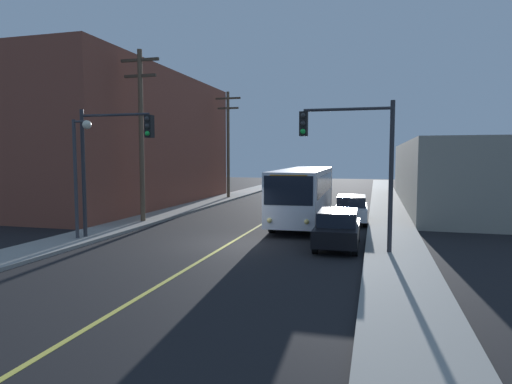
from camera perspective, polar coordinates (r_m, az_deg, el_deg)
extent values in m
plane|color=black|center=(20.14, -3.44, -6.70)|extent=(120.00, 120.00, 0.00)
cube|color=gray|center=(32.00, -10.00, -2.39)|extent=(2.50, 90.00, 0.15)
cube|color=gray|center=(28.97, 16.95, -3.26)|extent=(2.50, 90.00, 0.15)
cube|color=#D8CC4C|center=(34.52, 4.59, -1.94)|extent=(0.16, 60.00, 0.01)
cube|color=brown|center=(37.15, -17.13, 6.41)|extent=(10.00, 22.60, 10.45)
cube|color=black|center=(34.81, -10.08, 0.70)|extent=(0.06, 15.82, 1.30)
cube|color=black|center=(34.74, -10.16, 5.97)|extent=(0.06, 15.82, 1.30)
cube|color=black|center=(34.96, -10.23, 11.22)|extent=(0.06, 15.82, 1.30)
cube|color=gray|center=(39.26, 27.28, 2.05)|extent=(12.00, 27.59, 5.05)
cube|color=black|center=(38.52, 18.52, 0.90)|extent=(0.06, 19.31, 1.30)
cube|color=silver|center=(26.69, 6.29, 0.04)|extent=(2.92, 12.07, 2.75)
cube|color=black|center=(20.74, 4.22, 0.18)|extent=(2.35, 0.15, 1.40)
cube|color=black|center=(32.58, 7.62, 1.96)|extent=(2.30, 0.15, 1.10)
cube|color=black|center=(26.83, 3.64, 1.20)|extent=(0.38, 10.20, 1.10)
cube|color=black|center=(26.52, 8.99, 1.11)|extent=(0.38, 10.20, 1.10)
cube|color=orange|center=(20.71, 4.23, 1.84)|extent=(1.79, 0.12, 0.30)
sphere|color=#F9D872|center=(21.03, 1.77, -3.72)|extent=(0.24, 0.24, 0.24)
sphere|color=#F9D872|center=(20.74, 6.61, -3.87)|extent=(0.24, 0.24, 0.24)
cylinder|color=black|center=(22.90, 2.13, -4.05)|extent=(0.33, 1.01, 1.00)
cylinder|color=black|center=(22.57, 7.75, -4.21)|extent=(0.33, 1.01, 1.00)
cylinder|color=black|center=(30.42, 4.99, -1.89)|extent=(0.33, 1.01, 1.00)
cylinder|color=black|center=(30.17, 9.22, -1.99)|extent=(0.33, 1.01, 1.00)
cube|color=black|center=(19.52, 10.57, -5.14)|extent=(1.86, 4.42, 0.70)
cube|color=black|center=(19.42, 10.60, -3.25)|extent=(1.65, 2.49, 0.60)
cylinder|color=black|center=(18.19, 7.69, -6.95)|extent=(0.23, 0.64, 0.64)
cylinder|color=black|center=(18.07, 12.77, -7.10)|extent=(0.23, 0.64, 0.64)
cylinder|color=black|center=(21.12, 8.67, -5.33)|extent=(0.23, 0.64, 0.64)
cylinder|color=black|center=(21.02, 13.03, -5.45)|extent=(0.23, 0.64, 0.64)
cube|color=silver|center=(26.80, 12.28, -2.51)|extent=(1.96, 4.46, 0.70)
cube|color=black|center=(26.73, 12.31, -1.12)|extent=(1.71, 2.52, 0.60)
cylinder|color=black|center=(25.38, 10.40, -3.67)|extent=(0.24, 0.65, 0.64)
cylinder|color=black|center=(25.36, 14.02, -3.74)|extent=(0.24, 0.65, 0.64)
cylinder|color=black|center=(28.35, 10.71, -2.80)|extent=(0.24, 0.65, 0.64)
cylinder|color=black|center=(28.33, 13.95, -2.87)|extent=(0.24, 0.65, 0.64)
cylinder|color=brown|center=(26.64, -14.69, 7.01)|extent=(0.28, 0.28, 9.95)
cube|color=#4C3D2D|center=(27.18, -14.89, 16.27)|extent=(2.40, 0.16, 0.16)
cube|color=#4C3D2D|center=(27.01, -14.85, 14.40)|extent=(2.00, 0.16, 0.16)
cylinder|color=brown|center=(41.00, -3.64, 6.14)|extent=(0.28, 0.28, 9.74)
cube|color=#4C3D2D|center=(41.34, -3.67, 12.07)|extent=(2.40, 0.16, 0.16)
cube|color=#4C3D2D|center=(41.23, -3.66, 10.83)|extent=(2.00, 0.16, 0.16)
cylinder|color=#2D2D33|center=(22.22, -21.52, 2.23)|extent=(0.18, 0.18, 6.00)
cylinder|color=#2D2D33|center=(21.29, -17.92, 9.52)|extent=(3.50, 0.12, 0.12)
cube|color=black|center=(20.35, -13.71, 8.29)|extent=(0.32, 0.36, 1.00)
sphere|color=#2D2D2D|center=(20.20, -13.99, 9.22)|extent=(0.22, 0.22, 0.22)
sphere|color=#2D2D2D|center=(20.18, -13.97, 8.32)|extent=(0.22, 0.22, 0.22)
sphere|color=green|center=(20.16, -13.95, 7.41)|extent=(0.22, 0.22, 0.22)
cylinder|color=#2D2D33|center=(18.10, 17.17, 1.87)|extent=(0.18, 0.18, 6.00)
cylinder|color=#2D2D33|center=(18.21, 11.77, 10.50)|extent=(3.50, 0.12, 0.12)
cube|color=black|center=(18.36, 6.22, 8.80)|extent=(0.32, 0.36, 1.00)
sphere|color=#2D2D2D|center=(18.20, 6.13, 9.85)|extent=(0.22, 0.22, 0.22)
sphere|color=#2D2D2D|center=(18.17, 6.12, 8.84)|extent=(0.22, 0.22, 0.22)
sphere|color=green|center=(18.15, 6.11, 7.84)|extent=(0.22, 0.22, 0.22)
cylinder|color=#38383D|center=(21.93, -22.42, 1.52)|extent=(0.16, 0.16, 5.50)
cylinder|color=#38383D|center=(21.75, -21.90, 8.51)|extent=(0.70, 0.10, 0.10)
sphere|color=#EAE5C6|center=(21.53, -21.14, 8.17)|extent=(0.40, 0.40, 0.40)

